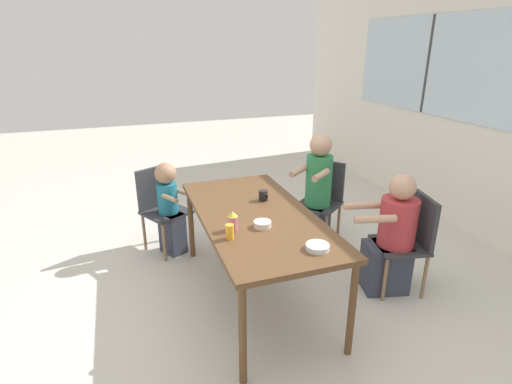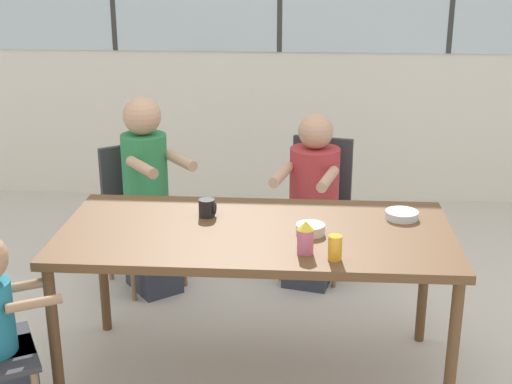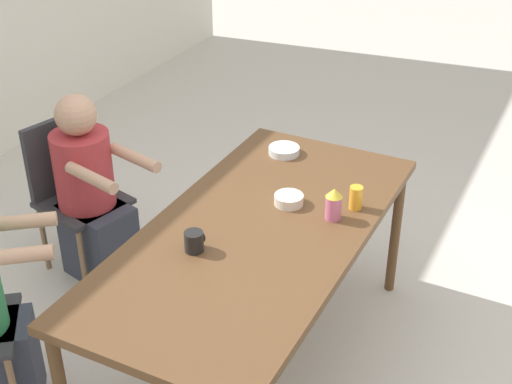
% 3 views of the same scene
% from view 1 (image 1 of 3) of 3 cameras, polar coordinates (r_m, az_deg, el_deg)
% --- Properties ---
extents(ground_plane, '(16.00, 16.00, 0.00)m').
position_cam_1_polar(ground_plane, '(3.51, 0.00, -14.53)').
color(ground_plane, beige).
extents(dining_table, '(1.79, 0.86, 0.76)m').
position_cam_1_polar(dining_table, '(3.16, 0.00, -4.08)').
color(dining_table, brown).
rests_on(dining_table, ground_plane).
extents(chair_for_woman_green_shirt, '(0.56, 0.56, 0.85)m').
position_cam_1_polar(chair_for_woman_green_shirt, '(4.30, 9.53, -0.32)').
color(chair_for_woman_green_shirt, '#333338').
rests_on(chair_for_woman_green_shirt, ground_plane).
extents(chair_for_man_blue_shirt, '(0.48, 0.48, 0.85)m').
position_cam_1_polar(chair_for_man_blue_shirt, '(3.60, 21.29, -5.83)').
color(chair_for_man_blue_shirt, '#333338').
rests_on(chair_for_man_blue_shirt, ground_plane).
extents(chair_for_toddler, '(0.54, 0.54, 0.85)m').
position_cam_1_polar(chair_for_toddler, '(4.15, -13.54, -1.41)').
color(chair_for_toddler, '#333338').
rests_on(chair_for_toddler, ground_plane).
extents(person_woman_green_shirt, '(0.51, 0.54, 1.18)m').
position_cam_1_polar(person_woman_green_shirt, '(4.15, 8.68, -0.29)').
color(person_woman_green_shirt, '#333847').
rests_on(person_woman_green_shirt, ground_plane).
extents(person_man_blue_shirt, '(0.42, 0.60, 1.05)m').
position_cam_1_polar(person_man_blue_shirt, '(3.54, 18.79, -6.48)').
color(person_man_blue_shirt, '#333847').
rests_on(person_man_blue_shirt, ground_plane).
extents(person_toddler, '(0.41, 0.34, 0.94)m').
position_cam_1_polar(person_toddler, '(4.04, -12.25, -2.36)').
color(person_toddler, '#333847').
rests_on(person_toddler, ground_plane).
extents(coffee_mug, '(0.08, 0.08, 0.09)m').
position_cam_1_polar(coffee_mug, '(3.37, 1.06, -0.51)').
color(coffee_mug, black).
rests_on(coffee_mug, dining_table).
extents(sippy_cup, '(0.07, 0.07, 0.14)m').
position_cam_1_polar(sippy_cup, '(2.84, -3.35, -4.11)').
color(sippy_cup, '#CC668C').
rests_on(sippy_cup, dining_table).
extents(juice_glass, '(0.06, 0.06, 0.11)m').
position_cam_1_polar(juice_glass, '(2.73, -3.78, -5.68)').
color(juice_glass, gold).
rests_on(juice_glass, dining_table).
extents(bowl_white_shallow, '(0.13, 0.13, 0.05)m').
position_cam_1_polar(bowl_white_shallow, '(2.90, 0.92, -4.62)').
color(bowl_white_shallow, silver).
rests_on(bowl_white_shallow, dining_table).
extents(bowl_cereal, '(0.15, 0.15, 0.04)m').
position_cam_1_polar(bowl_cereal, '(2.63, 8.78, -7.77)').
color(bowl_cereal, silver).
rests_on(bowl_cereal, dining_table).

